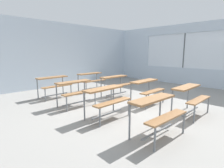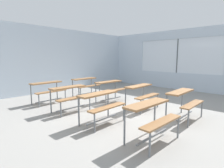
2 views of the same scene
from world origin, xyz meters
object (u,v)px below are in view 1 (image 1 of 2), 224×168
(desk_bench_r0c1, at_px, (191,94))
(desk_bench_r3c1, at_px, (91,77))
(desk_bench_r3c0, at_px, (54,82))
(desk_bench_r1c0, at_px, (107,96))
(desk_bench_r1c1, at_px, (147,86))
(desk_bench_r2c1, at_px, (116,81))
(desk_bench_r0c0, at_px, (157,108))
(desk_bench_r2c0, at_px, (76,88))

(desk_bench_r0c1, distance_m, desk_bench_r3c1, 4.15)
(desk_bench_r3c0, distance_m, desk_bench_r3c1, 1.68)
(desk_bench_r1c0, bearing_deg, desk_bench_r0c1, -40.45)
(desk_bench_r1c0, bearing_deg, desk_bench_r3c1, 57.29)
(desk_bench_r1c1, xyz_separation_m, desk_bench_r2c1, (0.02, 1.38, 0.00))
(desk_bench_r0c0, height_order, desk_bench_r3c0, same)
(desk_bench_r3c0, relative_size, desk_bench_r3c1, 1.02)
(desk_bench_r1c1, xyz_separation_m, desk_bench_r3c0, (-1.68, 2.83, 0.00))
(desk_bench_r1c1, distance_m, desk_bench_r2c0, 2.20)
(desk_bench_r3c1, bearing_deg, desk_bench_r0c1, -90.16)
(desk_bench_r1c1, distance_m, desk_bench_r2c1, 1.38)
(desk_bench_r0c0, bearing_deg, desk_bench_r2c0, 92.39)
(desk_bench_r2c1, bearing_deg, desk_bench_r0c1, -88.59)
(desk_bench_r1c1, height_order, desk_bench_r3c0, same)
(desk_bench_r0c1, xyz_separation_m, desk_bench_r3c0, (-1.66, 4.17, 0.00))
(desk_bench_r0c1, height_order, desk_bench_r2c1, same)
(desk_bench_r0c0, bearing_deg, desk_bench_r0c1, 3.52)
(desk_bench_r0c0, distance_m, desk_bench_r1c0, 1.40)
(desk_bench_r0c0, relative_size, desk_bench_r3c0, 1.00)
(desk_bench_r2c0, height_order, desk_bench_r3c0, same)
(desk_bench_r2c1, height_order, desk_bench_r3c1, same)
(desk_bench_r3c1, bearing_deg, desk_bench_r2c0, -140.06)
(desk_bench_r3c0, bearing_deg, desk_bench_r0c0, -92.59)
(desk_bench_r1c1, distance_m, desk_bench_r3c1, 2.81)
(desk_bench_r2c0, distance_m, desk_bench_r3c1, 2.19)
(desk_bench_r3c1, bearing_deg, desk_bench_r1c1, -89.77)
(desk_bench_r2c1, bearing_deg, desk_bench_r1c1, -88.52)
(desk_bench_r2c1, relative_size, desk_bench_r3c0, 1.00)
(desk_bench_r2c0, bearing_deg, desk_bench_r1c0, -90.83)
(desk_bench_r1c0, bearing_deg, desk_bench_r0c0, -90.66)
(desk_bench_r1c1, height_order, desk_bench_r3c1, same)
(desk_bench_r1c0, relative_size, desk_bench_r3c1, 1.01)
(desk_bench_r3c0, bearing_deg, desk_bench_r1c0, -92.98)
(desk_bench_r1c0, xyz_separation_m, desk_bench_r3c1, (1.70, 2.79, 0.00))
(desk_bench_r1c1, relative_size, desk_bench_r2c1, 0.99)
(desk_bench_r2c1, height_order, desk_bench_r3c0, same)
(desk_bench_r0c1, relative_size, desk_bench_r1c0, 0.99)
(desk_bench_r0c0, height_order, desk_bench_r3c1, same)
(desk_bench_r3c0, height_order, desk_bench_r3c1, same)
(desk_bench_r3c1, bearing_deg, desk_bench_r0c0, -111.73)
(desk_bench_r3c0, bearing_deg, desk_bench_r2c0, -92.80)
(desk_bench_r1c0, height_order, desk_bench_r3c1, same)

